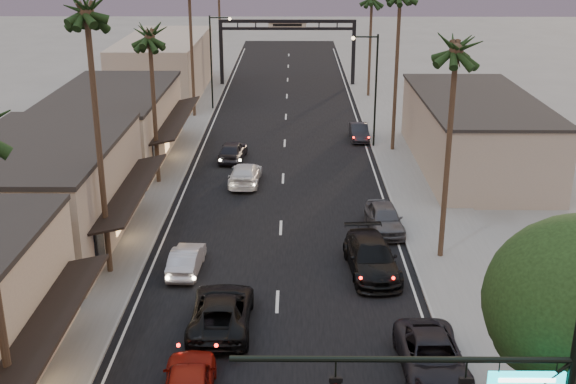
{
  "coord_description": "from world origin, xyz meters",
  "views": [
    {
      "loc": [
        0.76,
        -11.15,
        16.42
      ],
      "look_at": [
        0.43,
        27.31,
        2.5
      ],
      "focal_mm": 45.0,
      "sensor_mm": 36.0,
      "label": 1
    }
  ],
  "objects_px": {
    "arch": "(287,36)",
    "oncoming_red": "(189,384)",
    "palm_ra": "(457,41)",
    "streetlight_left": "(214,55)",
    "streetlight_right": "(373,82)",
    "oncoming_silver": "(186,259)",
    "curbside_near": "(432,357)",
    "palm_lb": "(86,3)",
    "curbside_black": "(372,257)",
    "oncoming_pickup": "(221,311)",
    "palm_lc": "(149,30)"
  },
  "relations": [
    {
      "from": "arch",
      "to": "palm_lb",
      "type": "distance_m",
      "value": 49.39
    },
    {
      "from": "oncoming_pickup",
      "to": "streetlight_left",
      "type": "bearing_deg",
      "value": -83.76
    },
    {
      "from": "streetlight_right",
      "to": "streetlight_left",
      "type": "bearing_deg",
      "value": 136.79
    },
    {
      "from": "palm_lc",
      "to": "oncoming_silver",
      "type": "distance_m",
      "value": 17.36
    },
    {
      "from": "oncoming_pickup",
      "to": "curbside_near",
      "type": "bearing_deg",
      "value": 157.9
    },
    {
      "from": "arch",
      "to": "oncoming_pickup",
      "type": "relative_size",
      "value": 2.69
    },
    {
      "from": "curbside_near",
      "to": "oncoming_pickup",
      "type": "bearing_deg",
      "value": 156.7
    },
    {
      "from": "arch",
      "to": "palm_lc",
      "type": "xyz_separation_m",
      "value": [
        -8.6,
        -34.0,
        4.94
      ]
    },
    {
      "from": "palm_lc",
      "to": "palm_ra",
      "type": "distance_m",
      "value": 20.99
    },
    {
      "from": "arch",
      "to": "streetlight_right",
      "type": "height_order",
      "value": "streetlight_right"
    },
    {
      "from": "palm_lb",
      "to": "oncoming_silver",
      "type": "height_order",
      "value": "palm_lb"
    },
    {
      "from": "arch",
      "to": "streetlight_right",
      "type": "relative_size",
      "value": 1.69
    },
    {
      "from": "palm_ra",
      "to": "streetlight_right",
      "type": "bearing_deg",
      "value": 94.57
    },
    {
      "from": "palm_lb",
      "to": "curbside_black",
      "type": "height_order",
      "value": "palm_lb"
    },
    {
      "from": "palm_lc",
      "to": "curbside_near",
      "type": "distance_m",
      "value": 28.85
    },
    {
      "from": "streetlight_right",
      "to": "oncoming_silver",
      "type": "xyz_separation_m",
      "value": [
        -11.63,
        -22.79,
        -4.66
      ]
    },
    {
      "from": "arch",
      "to": "streetlight_left",
      "type": "height_order",
      "value": "streetlight_left"
    },
    {
      "from": "curbside_near",
      "to": "palm_lb",
      "type": "bearing_deg",
      "value": 148.11
    },
    {
      "from": "streetlight_left",
      "to": "palm_ra",
      "type": "height_order",
      "value": "palm_ra"
    },
    {
      "from": "streetlight_left",
      "to": "palm_lb",
      "type": "relative_size",
      "value": 0.59
    },
    {
      "from": "streetlight_left",
      "to": "oncoming_pickup",
      "type": "relative_size",
      "value": 1.59
    },
    {
      "from": "palm_ra",
      "to": "streetlight_left",
      "type": "bearing_deg",
      "value": 114.54
    },
    {
      "from": "arch",
      "to": "palm_lb",
      "type": "height_order",
      "value": "palm_lb"
    },
    {
      "from": "arch",
      "to": "palm_lc",
      "type": "distance_m",
      "value": 35.41
    },
    {
      "from": "palm_lc",
      "to": "oncoming_red",
      "type": "relative_size",
      "value": 2.52
    },
    {
      "from": "curbside_near",
      "to": "curbside_black",
      "type": "height_order",
      "value": "curbside_black"
    },
    {
      "from": "arch",
      "to": "oncoming_pickup",
      "type": "distance_m",
      "value": 53.55
    },
    {
      "from": "streetlight_right",
      "to": "streetlight_left",
      "type": "height_order",
      "value": "same"
    },
    {
      "from": "palm_ra",
      "to": "oncoming_pickup",
      "type": "bearing_deg",
      "value": -146.44
    },
    {
      "from": "palm_lc",
      "to": "oncoming_pickup",
      "type": "xyz_separation_m",
      "value": [
        6.21,
        -19.29,
        -9.68
      ]
    },
    {
      "from": "palm_ra",
      "to": "curbside_near",
      "type": "bearing_deg",
      "value": -102.55
    },
    {
      "from": "streetlight_left",
      "to": "palm_lb",
      "type": "distance_m",
      "value": 36.93
    },
    {
      "from": "curbside_near",
      "to": "oncoming_red",
      "type": "bearing_deg",
      "value": -168.95
    },
    {
      "from": "palm_ra",
      "to": "oncoming_silver",
      "type": "bearing_deg",
      "value": -172.33
    },
    {
      "from": "curbside_near",
      "to": "curbside_black",
      "type": "relative_size",
      "value": 0.91
    },
    {
      "from": "arch",
      "to": "oncoming_red",
      "type": "relative_size",
      "value": 3.14
    },
    {
      "from": "streetlight_right",
      "to": "oncoming_silver",
      "type": "relative_size",
      "value": 2.23
    },
    {
      "from": "streetlight_right",
      "to": "curbside_near",
      "type": "distance_m",
      "value": 32.12
    },
    {
      "from": "arch",
      "to": "palm_lb",
      "type": "xyz_separation_m",
      "value": [
        -8.6,
        -48.0,
        7.85
      ]
    },
    {
      "from": "oncoming_red",
      "to": "curbside_black",
      "type": "bearing_deg",
      "value": -129.85
    },
    {
      "from": "streetlight_right",
      "to": "curbside_black",
      "type": "relative_size",
      "value": 1.55
    },
    {
      "from": "oncoming_pickup",
      "to": "arch",
      "type": "bearing_deg",
      "value": -92.59
    },
    {
      "from": "oncoming_red",
      "to": "palm_lb",
      "type": "bearing_deg",
      "value": -67.25
    },
    {
      "from": "oncoming_silver",
      "to": "oncoming_red",
      "type": "bearing_deg",
      "value": 100.95
    },
    {
      "from": "curbside_black",
      "to": "oncoming_silver",
      "type": "bearing_deg",
      "value": 174.99
    },
    {
      "from": "palm_ra",
      "to": "curbside_black",
      "type": "xyz_separation_m",
      "value": [
        -3.88,
        -1.85,
        -10.6
      ]
    },
    {
      "from": "arch",
      "to": "streetlight_right",
      "type": "distance_m",
      "value": 25.94
    },
    {
      "from": "palm_lb",
      "to": "oncoming_pickup",
      "type": "xyz_separation_m",
      "value": [
        6.21,
        -5.29,
        -12.6
      ]
    },
    {
      "from": "oncoming_silver",
      "to": "curbside_near",
      "type": "xyz_separation_m",
      "value": [
        10.91,
        -8.99,
        0.07
      ]
    },
    {
      "from": "palm_lb",
      "to": "curbside_near",
      "type": "relative_size",
      "value": 2.86
    }
  ]
}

